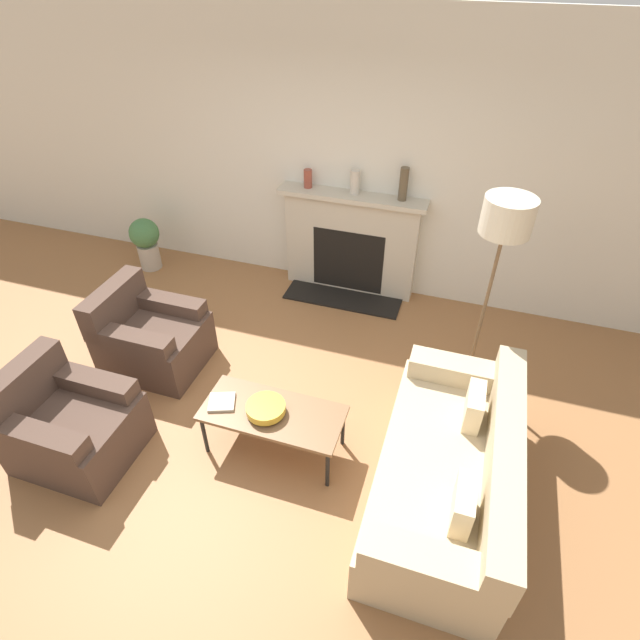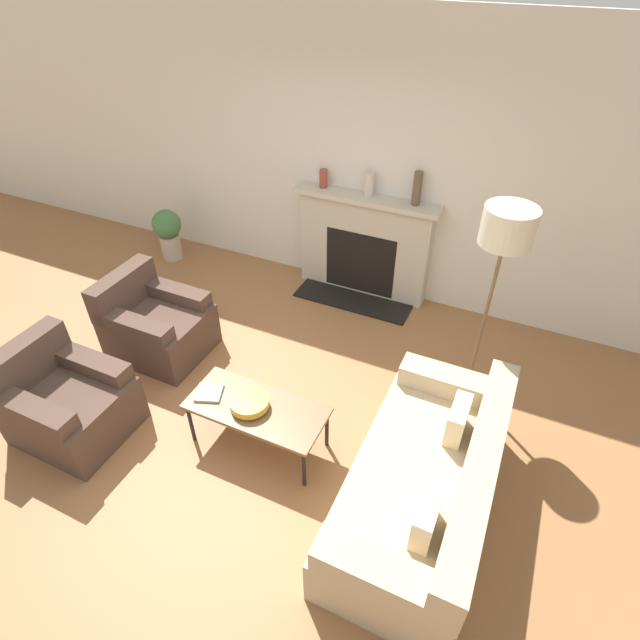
% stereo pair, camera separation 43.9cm
% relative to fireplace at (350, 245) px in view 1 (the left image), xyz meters
% --- Properties ---
extents(ground_plane, '(18.00, 18.00, 0.00)m').
position_rel_fireplace_xyz_m(ground_plane, '(-0.23, -2.39, -0.57)').
color(ground_plane, '#99663D').
extents(wall_back, '(18.00, 0.06, 2.90)m').
position_rel_fireplace_xyz_m(wall_back, '(-0.23, 0.14, 0.88)').
color(wall_back, silver).
rests_on(wall_back, ground_plane).
extents(fireplace, '(1.59, 0.59, 1.17)m').
position_rel_fireplace_xyz_m(fireplace, '(0.00, 0.00, 0.00)').
color(fireplace, beige).
rests_on(fireplace, ground_plane).
extents(couch, '(0.90, 1.87, 0.78)m').
position_rel_fireplace_xyz_m(couch, '(1.43, -2.46, -0.27)').
color(couch, tan).
rests_on(couch, ground_plane).
extents(armchair_near, '(0.88, 0.76, 0.82)m').
position_rel_fireplace_xyz_m(armchair_near, '(-1.44, -2.96, -0.26)').
color(armchair_near, '#4C382D').
rests_on(armchair_near, ground_plane).
extents(armchair_far, '(0.88, 0.76, 0.82)m').
position_rel_fireplace_xyz_m(armchair_far, '(-1.44, -1.85, -0.26)').
color(armchair_far, '#4C382D').
rests_on(armchair_far, ground_plane).
extents(coffee_table, '(1.10, 0.49, 0.43)m').
position_rel_fireplace_xyz_m(coffee_table, '(0.05, -2.44, -0.18)').
color(coffee_table, brown).
rests_on(coffee_table, ground_plane).
extents(bowl, '(0.30, 0.30, 0.08)m').
position_rel_fireplace_xyz_m(bowl, '(0.01, -2.46, -0.09)').
color(bowl, gold).
rests_on(bowl, coffee_table).
extents(book, '(0.26, 0.25, 0.02)m').
position_rel_fireplace_xyz_m(book, '(-0.36, -2.48, -0.13)').
color(book, '#B2A893').
rests_on(book, coffee_table).
extents(floor_lamp, '(0.39, 0.39, 1.81)m').
position_rel_fireplace_xyz_m(floor_lamp, '(1.48, -1.11, 0.93)').
color(floor_lamp, brown).
rests_on(floor_lamp, ground_plane).
extents(mantel_vase_left, '(0.09, 0.09, 0.20)m').
position_rel_fireplace_xyz_m(mantel_vase_left, '(-0.50, 0.01, 0.70)').
color(mantel_vase_left, brown).
rests_on(mantel_vase_left, fireplace).
extents(mantel_vase_center_left, '(0.10, 0.10, 0.25)m').
position_rel_fireplace_xyz_m(mantel_vase_center_left, '(0.02, 0.01, 0.73)').
color(mantel_vase_center_left, beige).
rests_on(mantel_vase_center_left, fireplace).
extents(mantel_vase_center_right, '(0.09, 0.09, 0.34)m').
position_rel_fireplace_xyz_m(mantel_vase_center_right, '(0.52, 0.01, 0.77)').
color(mantel_vase_center_right, brown).
rests_on(mantel_vase_center_right, fireplace).
extents(potted_plant, '(0.35, 0.35, 0.65)m').
position_rel_fireplace_xyz_m(potted_plant, '(-2.47, -0.34, -0.19)').
color(potted_plant, '#B2A899').
rests_on(potted_plant, ground_plane).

